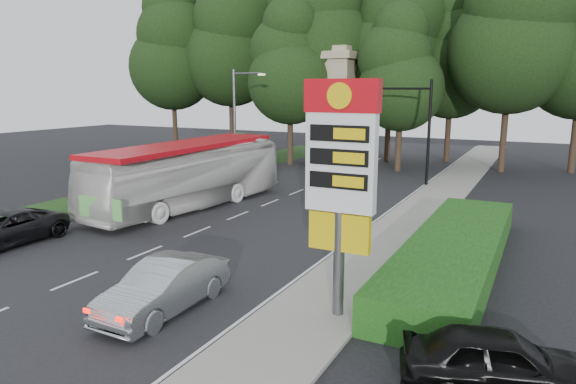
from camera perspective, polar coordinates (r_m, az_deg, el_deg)
The scene contains 22 objects.
ground at distance 19.28m, azimuth -23.70°, elevation -9.57°, with size 120.00×120.00×0.00m, color black.
road_surface at distance 27.99m, azimuth -4.49°, elevation -2.22°, with size 14.00×80.00×0.02m, color black.
sidewalk_right at distance 24.75m, azimuth 12.60°, elevation -4.16°, with size 3.00×80.00×0.12m, color gray.
grass_verge_left at distance 38.20m, azimuth -11.98°, elevation 1.24°, with size 5.00×50.00×0.02m, color #193814.
hedge at distance 20.27m, azimuth 18.04°, elevation -6.35°, with size 3.00×14.00×1.20m, color #124312.
gas_station_pylon at distance 14.26m, azimuth 5.88°, elevation 2.74°, with size 2.10×0.45×6.85m.
traffic_signal_mast at distance 36.25m, azimuth 13.41°, elevation 8.07°, with size 6.10×0.35×7.20m.
streetlight_signs at distance 39.46m, azimuth -5.68°, elevation 8.23°, with size 2.75×0.98×8.00m.
monument at distance 44.29m, azimuth 5.53°, elevation 9.44°, with size 3.00×3.00×10.05m.
tree_far_west at distance 57.30m, azimuth -12.79°, elevation 15.23°, with size 8.96×8.96×17.60m.
tree_west_mid at distance 55.44m, azimuth -6.47°, elevation 16.61°, with size 9.80×9.80×19.25m.
tree_west_near at distance 54.05m, azimuth 0.29°, elevation 15.04°, with size 8.40×8.40×16.50m.
tree_center_left at distance 48.49m, azimuth 3.60°, elevation 17.82°, with size 10.08×10.08×19.80m.
tree_center_right at distance 48.24m, azimuth 11.41°, elevation 16.46°, with size 9.24×9.24×18.15m.
tree_east_near at distance 48.97m, azimuth 17.83°, elevation 14.50°, with size 8.12×8.12×15.95m.
tree_east_mid at distance 44.54m, azimuth 23.70°, elevation 16.63°, with size 9.52×9.52×18.70m.
tree_monument_left at distance 45.04m, azimuth 0.25°, elevation 14.07°, with size 7.28×7.28×14.30m.
tree_monument_right at distance 42.09m, azimuth 12.51°, elevation 13.08°, with size 6.72×6.72×13.20m.
transit_bus at distance 29.14m, azimuth -11.02°, elevation 1.78°, with size 3.06×13.06×3.64m, color silver.
sedan_silver at distance 16.02m, azimuth -13.57°, elevation -10.18°, with size 1.64×4.70×1.55m, color #A4A8AC.
suv_charcoal at distance 25.03m, azimuth -28.99°, elevation -3.60°, with size 2.40×5.20×1.45m, color black.
parked_car_black at distance 12.70m, azimuth 22.47°, elevation -16.98°, with size 1.71×4.26×1.45m, color black.
Camera 1 is at (14.27, -11.17, 6.58)m, focal length 32.00 mm.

